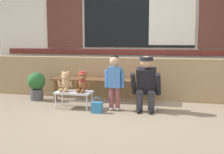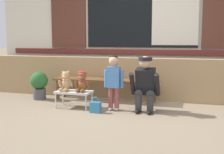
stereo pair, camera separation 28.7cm
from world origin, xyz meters
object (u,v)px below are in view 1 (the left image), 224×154
at_px(small_display_bench, 74,93).
at_px(adult_crouching, 147,83).
at_px(handbag_on_ground, 97,107).
at_px(teddy_bear_plain, 65,82).
at_px(potted_plant, 36,84).
at_px(wooden_bench_long, 103,82).
at_px(child_standing, 115,76).
at_px(teddy_bear_with_hat, 82,82).

relative_size(small_display_bench, adult_crouching, 0.67).
height_order(small_display_bench, adult_crouching, adult_crouching).
bearing_deg(adult_crouching, handbag_on_ground, -157.71).
bearing_deg(handbag_on_ground, teddy_bear_plain, 159.47).
height_order(teddy_bear_plain, adult_crouching, adult_crouching).
bearing_deg(teddy_bear_plain, potted_plant, 149.79).
xyz_separation_m(adult_crouching, potted_plant, (-2.28, 0.40, -0.16)).
relative_size(wooden_bench_long, adult_crouching, 2.21).
bearing_deg(teddy_bear_plain, wooden_bench_long, 54.54).
bearing_deg(teddy_bear_plain, child_standing, 0.81).
height_order(teddy_bear_with_hat, adult_crouching, adult_crouching).
xyz_separation_m(handbag_on_ground, potted_plant, (-1.49, 0.73, 0.23)).
height_order(teddy_bear_plain, child_standing, child_standing).
xyz_separation_m(small_display_bench, child_standing, (0.75, 0.01, 0.33)).
bearing_deg(teddy_bear_plain, teddy_bear_with_hat, 0.13).
xyz_separation_m(small_display_bench, potted_plant, (-0.98, 0.48, 0.06)).
xyz_separation_m(teddy_bear_with_hat, handbag_on_ground, (0.34, -0.25, -0.38)).
bearing_deg(wooden_bench_long, child_standing, -61.02).
distance_m(teddy_bear_plain, adult_crouching, 1.46).
relative_size(teddy_bear_plain, teddy_bear_with_hat, 1.00).
height_order(wooden_bench_long, teddy_bear_plain, teddy_bear_plain).
bearing_deg(child_standing, wooden_bench_long, 118.98).
distance_m(child_standing, adult_crouching, 0.57).
bearing_deg(potted_plant, adult_crouching, -9.98).
xyz_separation_m(teddy_bear_plain, child_standing, (0.91, 0.01, 0.13)).
bearing_deg(wooden_bench_long, handbag_on_ground, -81.33).
relative_size(small_display_bench, teddy_bear_plain, 1.76).
xyz_separation_m(small_display_bench, adult_crouching, (1.30, 0.08, 0.21)).
bearing_deg(child_standing, teddy_bear_plain, -179.19).
bearing_deg(child_standing, small_display_bench, -178.91).
distance_m(wooden_bench_long, child_standing, 0.84).
bearing_deg(wooden_bench_long, potted_plant, -169.81).
xyz_separation_m(child_standing, potted_plant, (-1.73, 0.47, -0.27)).
relative_size(small_display_bench, teddy_bear_with_hat, 1.76).
bearing_deg(wooden_bench_long, adult_crouching, -34.24).
height_order(small_display_bench, teddy_bear_with_hat, teddy_bear_with_hat).
xyz_separation_m(teddy_bear_with_hat, child_standing, (0.59, 0.01, 0.12)).
relative_size(handbag_on_ground, potted_plant, 0.48).
height_order(wooden_bench_long, potted_plant, potted_plant).
xyz_separation_m(wooden_bench_long, child_standing, (0.39, -0.71, 0.22)).
distance_m(wooden_bench_long, potted_plant, 1.36).
relative_size(teddy_bear_plain, handbag_on_ground, 1.34).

